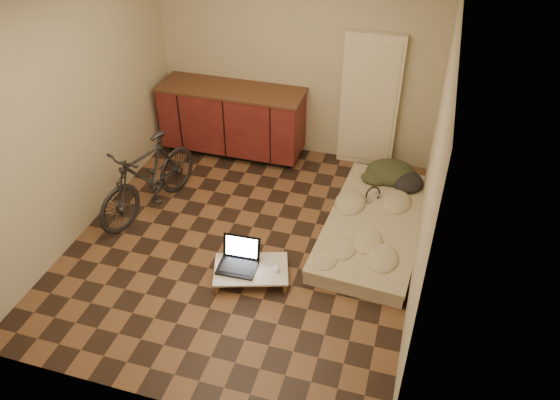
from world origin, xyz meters
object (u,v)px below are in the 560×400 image
(futon, at_px, (375,226))
(laptop, at_px, (239,261))
(bicycle, at_px, (148,174))
(lap_desk, at_px, (251,269))

(futon, bearing_deg, laptop, -135.46)
(bicycle, relative_size, lap_desk, 1.83)
(bicycle, distance_m, laptop, 1.53)
(bicycle, distance_m, lap_desk, 1.66)
(futon, relative_size, lap_desk, 2.57)
(futon, distance_m, laptop, 1.57)
(futon, xyz_separation_m, lap_desk, (-1.06, -1.04, 0.02))
(bicycle, bearing_deg, laptop, -12.47)
(bicycle, height_order, lap_desk, bicycle)
(bicycle, xyz_separation_m, futon, (2.50, 0.31, -0.40))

